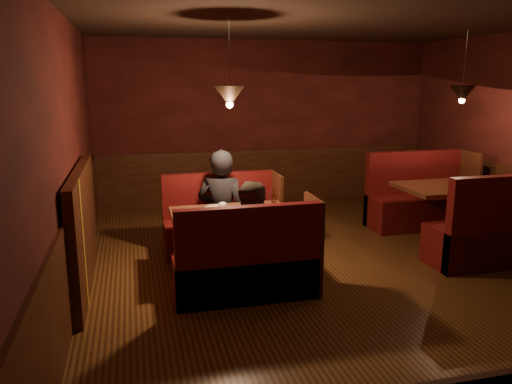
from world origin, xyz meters
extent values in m
cube|color=#402310|center=(0.00, 0.00, -0.01)|extent=(6.00, 7.00, 0.01)
cube|color=#312117|center=(0.00, 0.00, 2.90)|extent=(6.00, 7.00, 0.01)
cube|color=black|center=(0.00, 3.50, 1.45)|extent=(6.00, 0.01, 2.90)
cube|color=black|center=(-3.00, 0.00, 1.45)|extent=(0.01, 7.00, 2.90)
cube|color=black|center=(0.00, 3.48, 0.50)|extent=(6.00, 0.04, 1.00)
cube|color=black|center=(-2.98, 0.00, 0.50)|extent=(0.04, 7.00, 1.00)
cube|color=black|center=(-2.92, 0.40, 0.65)|extent=(0.10, 2.20, 1.30)
cube|color=#B08B2C|center=(-2.87, -0.15, 0.65)|extent=(0.01, 0.12, 1.30)
cylinder|color=#333333|center=(-1.28, 0.41, 2.45)|extent=(0.01, 0.01, 0.80)
cone|color=black|center=(-1.28, 0.41, 2.05)|extent=(0.34, 0.34, 0.22)
sphere|color=#FFBF72|center=(-1.28, 0.41, 1.96)|extent=(0.08, 0.08, 0.08)
cylinder|color=#333333|center=(1.88, 0.71, 2.45)|extent=(0.01, 0.01, 0.80)
cone|color=black|center=(1.88, 0.71, 2.05)|extent=(0.34, 0.34, 0.22)
sphere|color=#FFBF72|center=(1.88, 0.71, 1.96)|extent=(0.08, 0.08, 0.08)
cube|color=#4D2718|center=(-1.28, 0.41, 0.71)|extent=(1.37, 0.83, 0.05)
cylinder|color=black|center=(-1.28, 0.41, 0.34)|extent=(0.14, 0.14, 0.68)
cylinder|color=black|center=(-1.28, 0.41, 0.02)|extent=(0.55, 0.55, 0.04)
cylinder|color=silver|center=(-1.26, 0.27, 0.74)|extent=(0.27, 0.27, 0.02)
cube|color=black|center=(-1.19, 0.32, 0.77)|extent=(0.09, 0.08, 0.03)
ellipsoid|color=silver|center=(-1.28, 0.30, 0.78)|extent=(0.07, 0.07, 0.05)
cube|color=tan|center=(-1.19, 0.23, 0.77)|extent=(0.09, 0.07, 0.03)
cylinder|color=silver|center=(-1.25, 0.19, 0.75)|extent=(0.04, 0.13, 0.01)
cylinder|color=silver|center=(-1.43, 0.61, 0.74)|extent=(0.25, 0.25, 0.01)
ellipsoid|color=beige|center=(-1.34, 0.61, 0.77)|extent=(0.10, 0.10, 0.05)
cube|color=silver|center=(-1.40, 0.53, 0.75)|extent=(0.20, 0.02, 0.00)
cylinder|color=white|center=(-1.01, 0.44, 0.77)|extent=(0.05, 0.05, 0.08)
cylinder|color=white|center=(-0.74, 0.62, 0.81)|extent=(0.07, 0.07, 0.15)
cylinder|color=white|center=(-0.81, 0.23, 0.81)|extent=(0.07, 0.07, 0.15)
cylinder|color=#47230F|center=(-0.75, 0.48, 0.81)|extent=(0.06, 0.06, 0.16)
cylinder|color=#47230F|center=(-0.75, 0.48, 0.92)|extent=(0.03, 0.03, 0.07)
ellipsoid|color=white|center=(-0.89, 0.29, 0.75)|extent=(0.11, 0.10, 0.04)
cube|color=#4D1218|center=(-1.28, 1.11, 0.22)|extent=(1.47, 0.54, 0.44)
cube|color=#4D1218|center=(-1.28, 1.32, 0.51)|extent=(1.47, 0.12, 1.03)
cube|color=black|center=(-0.53, 1.11, 0.51)|extent=(0.04, 0.54, 1.03)
cube|color=#4D1218|center=(-1.28, -0.30, 0.22)|extent=(1.47, 0.54, 0.44)
cube|color=#4D1218|center=(-1.28, -0.51, 0.51)|extent=(1.47, 0.12, 1.03)
cube|color=black|center=(-0.53, -0.30, 0.51)|extent=(0.04, 0.54, 1.03)
cube|color=#4D2718|center=(1.88, 0.71, 0.80)|extent=(1.46, 0.93, 0.05)
cylinder|color=black|center=(1.88, 0.71, 0.38)|extent=(0.15, 0.15, 0.77)
cylinder|color=black|center=(1.88, 0.71, 0.02)|extent=(0.61, 0.61, 0.04)
cube|color=#4D1218|center=(1.88, 1.50, 0.25)|extent=(1.57, 0.60, 0.49)
cube|color=#4D1218|center=(1.88, 1.74, 0.58)|extent=(1.57, 0.13, 1.15)
cube|color=black|center=(2.68, 1.50, 0.58)|extent=(0.04, 0.60, 1.15)
cube|color=#4D1218|center=(1.88, -0.09, 0.25)|extent=(1.57, 0.60, 0.49)
cube|color=#4D1218|center=(1.88, -0.32, 0.58)|extent=(1.57, 0.13, 1.15)
imported|color=black|center=(-1.29, 0.97, 0.87)|extent=(0.75, 0.64, 1.73)
imported|color=#312B23|center=(-1.13, -0.15, 0.77)|extent=(0.87, 0.76, 1.53)
camera|label=1|loc=(-2.36, -5.08, 2.22)|focal=35.00mm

